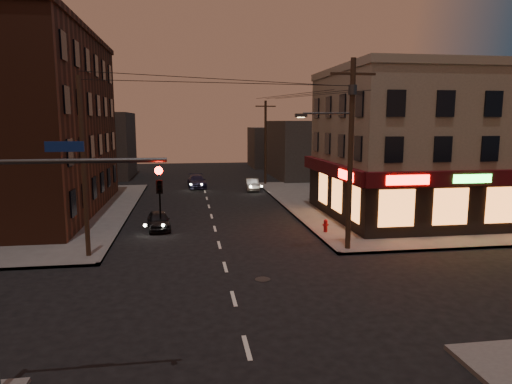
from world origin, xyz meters
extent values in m
plane|color=black|center=(0.00, 0.00, 0.00)|extent=(120.00, 120.00, 0.00)
cube|color=#514F4C|center=(18.00, 19.00, 0.07)|extent=(24.00, 28.00, 0.15)
cube|color=gray|center=(16.00, 13.50, 5.15)|extent=(15.00, 12.00, 10.00)
cube|color=gray|center=(16.00, 13.50, 10.40)|extent=(15.20, 12.20, 0.50)
cube|color=black|center=(16.00, 7.55, 1.85)|extent=(15.12, 0.25, 3.40)
cube|color=black|center=(8.55, 13.50, 1.85)|extent=(0.25, 12.12, 3.40)
cube|color=#430A0E|center=(16.00, 7.25, 3.65)|extent=(15.60, 0.50, 0.90)
cube|color=#430A0E|center=(8.25, 13.50, 3.65)|extent=(0.50, 12.60, 0.90)
cube|color=#FF140C|center=(10.70, 6.98, 3.65)|extent=(2.60, 0.06, 0.55)
cube|color=#26FF3F|center=(14.70, 6.98, 3.65)|extent=(2.40, 0.06, 0.50)
cube|color=#FF140C|center=(7.98, 9.70, 3.65)|extent=(0.06, 2.60, 0.55)
cube|color=orange|center=(15.40, 7.40, 1.95)|extent=(12.40, 0.08, 2.20)
cube|color=orange|center=(8.40, 12.50, 1.95)|extent=(0.08, 8.40, 2.20)
cube|color=#492517|center=(-14.50, 19.00, 6.65)|extent=(12.00, 20.00, 13.00)
cube|color=#3F3D3A|center=(14.00, 38.00, 3.50)|extent=(10.00, 12.00, 7.00)
cube|color=#3F3D3A|center=(-13.00, 42.00, 4.00)|extent=(9.00, 10.00, 8.00)
cube|color=#3F3D3A|center=(12.00, 52.00, 3.00)|extent=(8.00, 8.00, 6.00)
cylinder|color=#382619|center=(6.80, 5.80, 5.15)|extent=(0.28, 0.28, 10.00)
cube|color=#382619|center=(6.80, 5.80, 9.35)|extent=(2.40, 0.12, 0.12)
cylinder|color=#333538|center=(6.80, 5.80, 8.55)|extent=(0.44, 0.44, 0.50)
cylinder|color=#333538|center=(5.50, 5.80, 7.35)|extent=(2.60, 0.10, 0.10)
cube|color=#333538|center=(4.10, 5.80, 7.25)|extent=(0.60, 0.25, 0.18)
cube|color=#FFD88C|center=(4.10, 5.80, 7.15)|extent=(0.35, 0.15, 0.04)
cylinder|color=#382619|center=(6.80, 32.00, 4.65)|extent=(0.26, 0.26, 9.00)
cylinder|color=#382619|center=(-6.80, 6.50, 4.65)|extent=(0.24, 0.24, 9.00)
cylinder|color=#333538|center=(-4.40, -5.60, 6.00)|extent=(4.40, 0.12, 0.12)
imported|color=black|center=(-2.40, -5.60, 5.50)|extent=(0.16, 0.20, 1.00)
sphere|color=#FF0C05|center=(-2.40, -5.72, 5.75)|extent=(0.20, 0.20, 0.20)
cube|color=navy|center=(-4.60, -5.60, 6.35)|extent=(0.90, 0.05, 0.25)
imported|color=black|center=(-3.61, 12.41, 0.59)|extent=(1.77, 3.59, 1.18)
imported|color=gray|center=(4.82, 28.28, 0.59)|extent=(1.49, 3.67, 1.19)
imported|color=#1D1C38|center=(-0.72, 31.06, 0.65)|extent=(2.06, 4.58, 1.30)
cylinder|color=maroon|center=(6.71, 9.53, 0.47)|extent=(0.24, 0.24, 0.64)
sphere|color=maroon|center=(6.71, 9.53, 0.83)|extent=(0.26, 0.26, 0.26)
cylinder|color=maroon|center=(6.71, 9.53, 0.60)|extent=(0.35, 0.14, 0.13)
cylinder|color=maroon|center=(6.71, 9.53, 0.60)|extent=(0.14, 0.35, 0.13)
camera|label=1|loc=(-1.70, -17.12, 6.95)|focal=32.00mm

